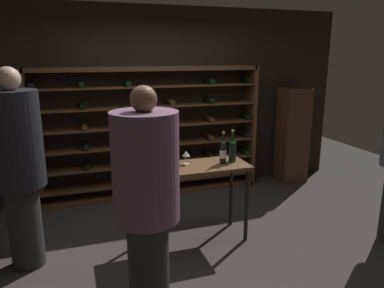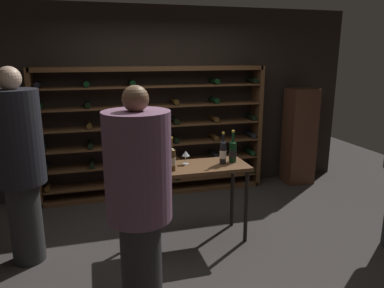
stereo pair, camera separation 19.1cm
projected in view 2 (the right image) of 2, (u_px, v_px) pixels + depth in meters
ground_plane at (195, 243)px, 4.04m from camera, size 9.62×9.62×0.00m
back_wall at (161, 101)px, 5.40m from camera, size 5.96×0.10×2.72m
wine_rack at (155, 133)px, 5.27m from camera, size 3.28×0.32×1.88m
tasting_table at (198, 176)px, 3.95m from camera, size 1.08×0.50×0.87m
person_bystander_red_print at (19, 159)px, 3.45m from camera, size 0.48×0.48×1.94m
person_guest_plum_blouse at (139, 192)px, 2.81m from camera, size 0.51×0.52×1.83m
display_cabinet at (299, 136)px, 5.78m from camera, size 0.44×0.36×1.53m
wine_bottle_red_label at (223, 152)px, 3.96m from camera, size 0.07×0.07×0.35m
wine_bottle_amber_reserve at (233, 151)px, 4.02m from camera, size 0.09×0.09×0.36m
wine_bottle_black_capsule at (171, 159)px, 3.72m from camera, size 0.09×0.09×0.36m
wine_glass_stemmed_right at (164, 158)px, 3.79m from camera, size 0.08×0.08×0.16m
wine_glass_stemmed_left at (186, 154)px, 3.94m from camera, size 0.08×0.08×0.15m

